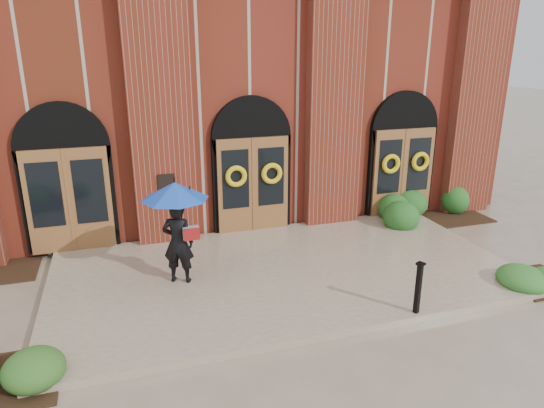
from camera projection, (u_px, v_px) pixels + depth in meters
name	position (u px, v px, depth m)	size (l,w,h in m)	color
ground	(287.00, 278.00, 10.69)	(90.00, 90.00, 0.00)	gray
landing	(285.00, 272.00, 10.81)	(10.00, 5.30, 0.15)	tan
church_building	(207.00, 86.00, 17.56)	(16.20, 12.53, 7.00)	maroon
man_with_umbrella	(176.00, 213.00, 9.76)	(1.76, 1.76, 2.16)	black
metal_post	(418.00, 287.00, 8.85)	(0.18, 0.18, 1.01)	black
hedge_wall_right	(433.00, 207.00, 14.09)	(3.14, 1.26, 0.81)	#21521D
hedge_front_right	(540.00, 272.00, 10.40)	(1.34, 1.15, 0.47)	#296022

